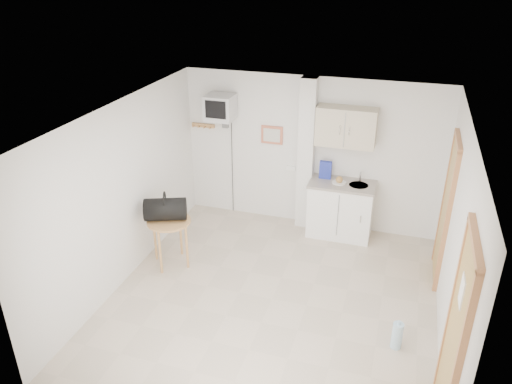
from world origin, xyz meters
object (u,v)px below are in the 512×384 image
(duffel_bag, at_px, (165,209))
(crt_television, at_px, (221,108))
(round_table, at_px, (169,226))
(water_bottle, at_px, (397,335))

(duffel_bag, bearing_deg, crt_television, 59.69)
(crt_television, xyz_separation_m, round_table, (-0.20, -1.64, -1.31))
(crt_television, height_order, duffel_bag, crt_television)
(round_table, xyz_separation_m, duffel_bag, (-0.05, 0.01, 0.27))
(duffel_bag, distance_m, water_bottle, 3.50)
(round_table, distance_m, water_bottle, 3.40)
(round_table, height_order, duffel_bag, duffel_bag)
(round_table, bearing_deg, water_bottle, -14.02)
(crt_television, bearing_deg, duffel_bag, -98.61)
(duffel_bag, relative_size, water_bottle, 1.75)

